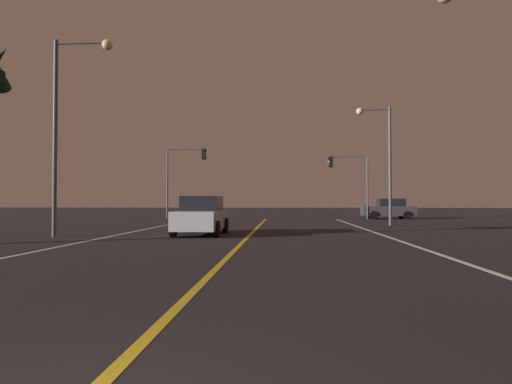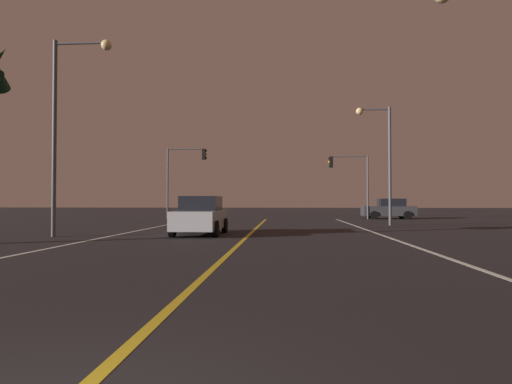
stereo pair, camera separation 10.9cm
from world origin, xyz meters
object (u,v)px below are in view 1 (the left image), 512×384
(car_crossing_side, at_px, (389,209))
(traffic_light_near_right, at_px, (348,172))
(car_oncoming, at_px, (201,216))
(street_lamp_left_mid, at_px, (69,111))
(street_lamp_right_far, at_px, (382,149))
(traffic_light_near_left, at_px, (186,167))

(car_crossing_side, bearing_deg, traffic_light_near_right, 14.42)
(car_oncoming, distance_m, street_lamp_left_mid, 7.05)
(car_oncoming, relative_size, street_lamp_left_mid, 0.53)
(traffic_light_near_right, distance_m, street_lamp_right_far, 9.39)
(car_oncoming, bearing_deg, traffic_light_near_left, -165.05)
(car_oncoming, bearing_deg, traffic_light_near_right, 152.78)
(traffic_light_near_right, distance_m, traffic_light_near_left, 13.62)
(car_crossing_side, relative_size, traffic_light_near_right, 0.82)
(car_crossing_side, relative_size, street_lamp_right_far, 0.59)
(traffic_light_near_left, distance_m, street_lamp_left_mid, 19.10)
(car_crossing_side, xyz_separation_m, traffic_light_near_left, (-17.11, -0.90, 3.58))
(car_oncoming, xyz_separation_m, street_lamp_left_mid, (-5.26, -1.66, 4.38))
(car_oncoming, relative_size, car_crossing_side, 1.00)
(car_oncoming, relative_size, traffic_light_near_left, 0.72)
(traffic_light_near_right, xyz_separation_m, street_lamp_right_far, (0.69, -9.33, 0.77))
(car_crossing_side, distance_m, street_lamp_left_mid, 27.06)
(car_oncoming, bearing_deg, car_crossing_side, 145.78)
(traffic_light_near_left, height_order, street_lamp_left_mid, street_lamp_left_mid)
(traffic_light_near_left, bearing_deg, street_lamp_left_mid, -91.83)
(traffic_light_near_right, relative_size, traffic_light_near_left, 0.88)
(traffic_light_near_right, bearing_deg, car_oncoming, 62.78)
(car_crossing_side, xyz_separation_m, street_lamp_right_far, (-2.81, -10.23, 3.86))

